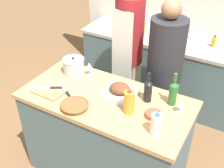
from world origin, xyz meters
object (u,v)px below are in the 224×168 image
at_px(person_cook_guest, 164,69).
at_px(wine_bottle_green, 173,92).
at_px(milk_jug, 156,124).
at_px(wine_bottle_dark, 148,90).
at_px(knife_chef, 48,88).
at_px(knife_paring, 65,90).
at_px(juice_jug, 129,102).
at_px(wine_glass_right, 181,103).
at_px(condiment_bottle_short, 170,30).
at_px(mixing_bowl, 153,114).
at_px(person_cook_aproned, 129,49).
at_px(wicker_basket, 75,106).
at_px(stock_pot, 74,66).
at_px(wine_glass_left, 89,66).
at_px(condiment_bottle_tall, 143,28).
at_px(cutting_board, 48,92).
at_px(condiment_bottle_extra, 214,42).
at_px(roasting_pan, 120,92).

bearing_deg(person_cook_guest, wine_bottle_green, -57.94).
bearing_deg(milk_jug, wine_bottle_dark, 122.37).
bearing_deg(knife_chef, milk_jug, -2.23).
distance_m(knife_chef, knife_paring, 0.16).
relative_size(juice_jug, knife_chef, 0.85).
xyz_separation_m(wine_glass_right, condiment_bottle_short, (-0.61, 1.47, -0.05)).
distance_m(mixing_bowl, knife_chef, 0.98).
bearing_deg(wine_bottle_dark, person_cook_aproned, 127.93).
xyz_separation_m(wine_bottle_dark, condiment_bottle_short, (-0.33, 1.46, -0.06)).
relative_size(wicker_basket, wine_bottle_dark, 0.88).
xyz_separation_m(stock_pot, person_cook_guest, (0.73, 0.56, -0.11)).
bearing_deg(wine_glass_left, milk_jug, -26.97).
bearing_deg(stock_pot, mixing_bowl, -14.18).
height_order(condiment_bottle_tall, condiment_bottle_short, condiment_bottle_tall).
height_order(wine_glass_left, condiment_bottle_tall, condiment_bottle_tall).
distance_m(milk_jug, person_cook_guest, 1.02).
xyz_separation_m(milk_jug, knife_chef, (-1.06, 0.04, -0.07)).
height_order(cutting_board, condiment_bottle_tall, condiment_bottle_tall).
bearing_deg(condiment_bottle_extra, wine_bottle_dark, -99.57).
relative_size(stock_pot, condiment_bottle_extra, 1.50).
distance_m(wine_bottle_green, condiment_bottle_short, 1.49).
relative_size(stock_pot, condiment_bottle_tall, 1.21).
distance_m(knife_paring, person_cook_guest, 1.06).
xyz_separation_m(stock_pot, knife_paring, (0.11, -0.29, -0.07)).
bearing_deg(knife_paring, roasting_pan, 19.69).
xyz_separation_m(wicker_basket, milk_jug, (0.69, 0.05, 0.06)).
xyz_separation_m(wicker_basket, knife_paring, (-0.22, 0.16, -0.02)).
height_order(mixing_bowl, condiment_bottle_tall, condiment_bottle_tall).
height_order(milk_jug, knife_chef, milk_jug).
relative_size(wine_bottle_green, knife_paring, 1.38).
bearing_deg(cutting_board, person_cook_aproned, 73.58).
height_order(wine_bottle_dark, condiment_bottle_tall, wine_bottle_dark).
bearing_deg(wine_glass_right, wine_bottle_green, 143.57).
height_order(mixing_bowl, condiment_bottle_extra, condiment_bottle_extra).
bearing_deg(mixing_bowl, wine_bottle_green, 73.46).
bearing_deg(person_cook_aproned, mixing_bowl, -48.50).
relative_size(milk_jug, condiment_bottle_extra, 1.34).
bearing_deg(wicker_basket, condiment_bottle_extra, 68.27).
distance_m(mixing_bowl, condiment_bottle_tall, 1.68).
height_order(wine_glass_right, person_cook_guest, person_cook_guest).
bearing_deg(knife_chef, condiment_bottle_short, 73.65).
height_order(knife_paring, person_cook_guest, person_cook_guest).
height_order(condiment_bottle_tall, condiment_bottle_extra, condiment_bottle_tall).
relative_size(wine_bottle_dark, person_cook_aproned, 0.15).
height_order(wine_glass_right, person_cook_aproned, person_cook_aproned).
relative_size(wine_glass_right, knife_chef, 0.50).
bearing_deg(knife_paring, knife_chef, -154.19).
distance_m(cutting_board, stock_pot, 0.40).
xyz_separation_m(wine_glass_left, knife_chef, (-0.18, -0.40, -0.07)).
bearing_deg(wicker_basket, wine_bottle_dark, 39.22).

